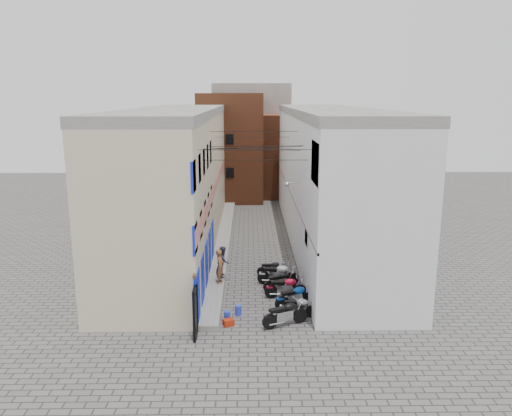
{
  "coord_description": "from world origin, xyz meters",
  "views": [
    {
      "loc": [
        -0.3,
        -19.49,
        9.78
      ],
      "look_at": [
        0.13,
        10.54,
        3.0
      ],
      "focal_mm": 35.0,
      "sensor_mm": 36.0,
      "label": 1
    }
  ],
  "objects_px": {
    "motorcycle_b": "(298,306)",
    "person_a": "(220,266)",
    "motorcycle_d": "(286,286)",
    "red_crate": "(228,322)",
    "motorcycle_e": "(280,280)",
    "motorcycle_g": "(272,268)",
    "water_jug_far": "(238,310)",
    "person_b": "(223,261)",
    "motorcycle_f": "(278,273)",
    "water_jug_near": "(227,316)",
    "motorcycle_a": "(285,313)",
    "motorcycle_c": "(295,295)"
  },
  "relations": [
    {
      "from": "motorcycle_g",
      "to": "water_jug_far",
      "type": "height_order",
      "value": "motorcycle_g"
    },
    {
      "from": "motorcycle_e",
      "to": "water_jug_far",
      "type": "xyz_separation_m",
      "value": [
        -2.1,
        -2.96,
        -0.32
      ]
    },
    {
      "from": "water_jug_near",
      "to": "water_jug_far",
      "type": "xyz_separation_m",
      "value": [
        0.48,
        0.59,
        0.01
      ]
    },
    {
      "from": "motorcycle_d",
      "to": "motorcycle_e",
      "type": "height_order",
      "value": "motorcycle_d"
    },
    {
      "from": "motorcycle_f",
      "to": "water_jug_far",
      "type": "xyz_separation_m",
      "value": [
        -2.03,
        -3.77,
        -0.4
      ]
    },
    {
      "from": "water_jug_far",
      "to": "red_crate",
      "type": "bearing_deg",
      "value": -111.06
    },
    {
      "from": "motorcycle_a",
      "to": "motorcycle_d",
      "type": "bearing_deg",
      "value": 152.09
    },
    {
      "from": "motorcycle_a",
      "to": "motorcycle_b",
      "type": "relative_size",
      "value": 1.18
    },
    {
      "from": "motorcycle_d",
      "to": "water_jug_near",
      "type": "bearing_deg",
      "value": -48.09
    },
    {
      "from": "motorcycle_e",
      "to": "water_jug_far",
      "type": "height_order",
      "value": "motorcycle_e"
    },
    {
      "from": "motorcycle_b",
      "to": "water_jug_near",
      "type": "relative_size",
      "value": 4.02
    },
    {
      "from": "motorcycle_g",
      "to": "water_jug_near",
      "type": "height_order",
      "value": "motorcycle_g"
    },
    {
      "from": "motorcycle_g",
      "to": "water_jug_far",
      "type": "relative_size",
      "value": 3.62
    },
    {
      "from": "motorcycle_e",
      "to": "motorcycle_g",
      "type": "xyz_separation_m",
      "value": [
        -0.33,
        2.06,
        -0.07
      ]
    },
    {
      "from": "motorcycle_b",
      "to": "motorcycle_g",
      "type": "xyz_separation_m",
      "value": [
        -0.94,
        5.25,
        -0.04
      ]
    },
    {
      "from": "motorcycle_f",
      "to": "red_crate",
      "type": "distance_m",
      "value": 5.43
    },
    {
      "from": "motorcycle_c",
      "to": "motorcycle_g",
      "type": "height_order",
      "value": "motorcycle_c"
    },
    {
      "from": "motorcycle_e",
      "to": "motorcycle_f",
      "type": "distance_m",
      "value": 0.82
    },
    {
      "from": "motorcycle_a",
      "to": "water_jug_near",
      "type": "xyz_separation_m",
      "value": [
        -2.53,
        0.54,
        -0.4
      ]
    },
    {
      "from": "motorcycle_f",
      "to": "water_jug_far",
      "type": "bearing_deg",
      "value": -23.33
    },
    {
      "from": "motorcycle_g",
      "to": "motorcycle_c",
      "type": "bearing_deg",
      "value": 9.22
    },
    {
      "from": "motorcycle_b",
      "to": "water_jug_near",
      "type": "bearing_deg",
      "value": -77.4
    },
    {
      "from": "water_jug_near",
      "to": "motorcycle_a",
      "type": "bearing_deg",
      "value": -12.09
    },
    {
      "from": "motorcycle_c",
      "to": "water_jug_near",
      "type": "relative_size",
      "value": 4.6
    },
    {
      "from": "motorcycle_b",
      "to": "motorcycle_e",
      "type": "bearing_deg",
      "value": -163.1
    },
    {
      "from": "motorcycle_d",
      "to": "motorcycle_f",
      "type": "distance_m",
      "value": 1.84
    },
    {
      "from": "motorcycle_d",
      "to": "water_jug_far",
      "type": "height_order",
      "value": "motorcycle_d"
    },
    {
      "from": "motorcycle_b",
      "to": "person_a",
      "type": "xyz_separation_m",
      "value": [
        -3.71,
        3.65,
        0.62
      ]
    },
    {
      "from": "motorcycle_b",
      "to": "motorcycle_g",
      "type": "height_order",
      "value": "motorcycle_b"
    },
    {
      "from": "water_jug_near",
      "to": "person_b",
      "type": "bearing_deg",
      "value": 94.83
    },
    {
      "from": "motorcycle_e",
      "to": "person_b",
      "type": "distance_m",
      "value": 3.35
    },
    {
      "from": "motorcycle_b",
      "to": "motorcycle_e",
      "type": "distance_m",
      "value": 3.24
    },
    {
      "from": "person_a",
      "to": "person_b",
      "type": "xyz_separation_m",
      "value": [
        0.11,
        0.95,
        -0.06
      ]
    },
    {
      "from": "motorcycle_e",
      "to": "water_jug_near",
      "type": "relative_size",
      "value": 4.26
    },
    {
      "from": "red_crate",
      "to": "motorcycle_g",
      "type": "bearing_deg",
      "value": 70.34
    },
    {
      "from": "motorcycle_e",
      "to": "red_crate",
      "type": "distance_m",
      "value": 4.75
    },
    {
      "from": "water_jug_near",
      "to": "water_jug_far",
      "type": "distance_m",
      "value": 0.76
    },
    {
      "from": "person_b",
      "to": "motorcycle_e",
      "type": "bearing_deg",
      "value": -118.23
    },
    {
      "from": "motorcycle_a",
      "to": "red_crate",
      "type": "height_order",
      "value": "motorcycle_a"
    },
    {
      "from": "motorcycle_d",
      "to": "red_crate",
      "type": "distance_m",
      "value": 4.09
    },
    {
      "from": "motorcycle_e",
      "to": "motorcycle_f",
      "type": "height_order",
      "value": "motorcycle_f"
    },
    {
      "from": "person_b",
      "to": "red_crate",
      "type": "bearing_deg",
      "value": -177.84
    },
    {
      "from": "motorcycle_d",
      "to": "motorcycle_f",
      "type": "bearing_deg",
      "value": -171.7
    },
    {
      "from": "motorcycle_c",
      "to": "motorcycle_d",
      "type": "relative_size",
      "value": 0.99
    },
    {
      "from": "person_a",
      "to": "water_jug_near",
      "type": "relative_size",
      "value": 3.98
    },
    {
      "from": "water_jug_near",
      "to": "motorcycle_e",
      "type": "bearing_deg",
      "value": 54.04
    },
    {
      "from": "red_crate",
      "to": "motorcycle_c",
      "type": "bearing_deg",
      "value": 31.41
    },
    {
      "from": "motorcycle_d",
      "to": "red_crate",
      "type": "xyz_separation_m",
      "value": [
        -2.72,
        -3.02,
        -0.46
      ]
    },
    {
      "from": "motorcycle_b",
      "to": "water_jug_near",
      "type": "distance_m",
      "value": 3.22
    },
    {
      "from": "motorcycle_b",
      "to": "motorcycle_g",
      "type": "relative_size",
      "value": 1.08
    }
  ]
}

